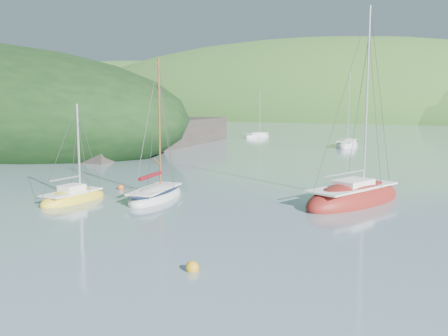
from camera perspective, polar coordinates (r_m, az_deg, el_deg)
The scene contains 8 objects.
ground at distance 21.83m, azimuth -8.78°, elevation -8.60°, with size 700.00×700.00×0.00m, color slate.
shoreline_hills at distance 189.99m, azimuth 24.09°, elevation 5.21°, with size 690.00×135.00×56.00m.
daysailer_white at distance 31.53m, azimuth -7.81°, elevation -3.11°, with size 3.62×6.44×9.35m.
sloop_red at distance 30.94m, azimuth 14.60°, elevation -3.47°, with size 5.22×9.01×12.62m.
sailboat_yellow at distance 31.82m, azimuth -16.84°, elevation -3.36°, with size 2.07×4.93×6.48m.
distant_sloop_a at distance 68.09m, azimuth 13.86°, elevation 2.51°, with size 3.95×7.88×10.75m.
distant_sloop_c at distance 83.31m, azimuth 3.80°, elevation 3.61°, with size 3.12×6.17×8.41m.
mooring_buoys at distance 24.15m, azimuth 4.54°, elevation -6.64°, with size 23.67×13.69×0.50m.
Camera 1 is at (13.49, -16.05, 6.10)m, focal length 40.00 mm.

